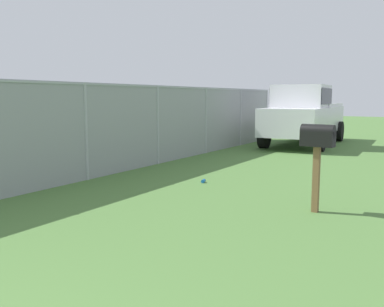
# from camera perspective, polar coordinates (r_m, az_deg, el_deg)

# --- Properties ---
(mailbox) EXTENTS (0.23, 0.48, 1.29)m
(mailbox) POSITION_cam_1_polar(r_m,az_deg,el_deg) (6.34, 16.58, 1.42)
(mailbox) COLOR brown
(mailbox) RESTS_ON ground
(pickup_truck) EXTENTS (5.47, 2.31, 2.09)m
(pickup_truck) POSITION_cam_1_polar(r_m,az_deg,el_deg) (15.40, 14.87, 5.21)
(pickup_truck) COLOR silver
(pickup_truck) RESTS_ON ground
(fence_section) EXTENTS (14.79, 0.07, 1.97)m
(fence_section) POSITION_cam_1_polar(r_m,az_deg,el_deg) (10.63, -4.66, 4.23)
(fence_section) COLOR #9EA3A8
(fence_section) RESTS_ON ground
(litter_can_near_hydrant) EXTENTS (0.13, 0.09, 0.07)m
(litter_can_near_hydrant) POSITION_cam_1_polar(r_m,az_deg,el_deg) (8.36, 1.55, -3.73)
(litter_can_near_hydrant) COLOR blue
(litter_can_near_hydrant) RESTS_ON ground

